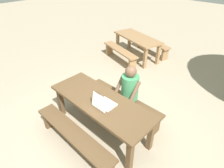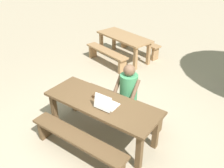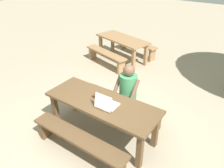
% 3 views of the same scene
% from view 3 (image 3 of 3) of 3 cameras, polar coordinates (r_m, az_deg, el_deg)
% --- Properties ---
extents(ground_plane, '(30.00, 30.00, 0.00)m').
position_cam_3_polar(ground_plane, '(4.30, -2.48, -12.68)').
color(ground_plane, tan).
extents(picnic_table_front, '(2.07, 0.76, 0.74)m').
position_cam_3_polar(picnic_table_front, '(3.90, -2.68, -5.86)').
color(picnic_table_front, brown).
rests_on(picnic_table_front, ground).
extents(bench_near, '(1.82, 0.30, 0.43)m').
position_cam_3_polar(bench_near, '(3.73, -8.76, -14.42)').
color(bench_near, brown).
rests_on(bench_near, ground).
extents(bench_far, '(1.82, 0.30, 0.43)m').
position_cam_3_polar(bench_far, '(4.51, 2.39, -5.00)').
color(bench_far, brown).
rests_on(bench_far, ground).
extents(laptop, '(0.32, 0.32, 0.27)m').
position_cam_3_polar(laptop, '(3.67, -1.50, -5.12)').
color(laptop, white).
rests_on(laptop, picnic_table_front).
extents(small_pouch, '(0.13, 0.08, 0.06)m').
position_cam_3_polar(small_pouch, '(3.92, -4.05, -3.24)').
color(small_pouch, '#4C331E').
rests_on(small_pouch, picnic_table_front).
extents(person_seated, '(0.45, 0.43, 1.23)m').
position_cam_3_polar(person_seated, '(4.20, 3.97, -1.44)').
color(person_seated, '#333847').
rests_on(person_seated, ground).
extents(picnic_table_mid, '(1.87, 1.15, 0.73)m').
position_cam_3_polar(picnic_table_mid, '(6.99, 2.69, 10.89)').
color(picnic_table_mid, '#9E754C').
rests_on(picnic_table_mid, ground).
extents(bench_mid_south, '(1.59, 0.69, 0.44)m').
position_cam_3_polar(bench_mid_south, '(6.68, -1.63, 7.37)').
color(bench_mid_south, '#9E754C').
rests_on(bench_mid_south, ground).
extents(bench_mid_north, '(1.59, 0.69, 0.44)m').
position_cam_3_polar(bench_mid_north, '(7.53, 6.44, 9.91)').
color(bench_mid_north, '#9E754C').
rests_on(bench_mid_north, ground).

